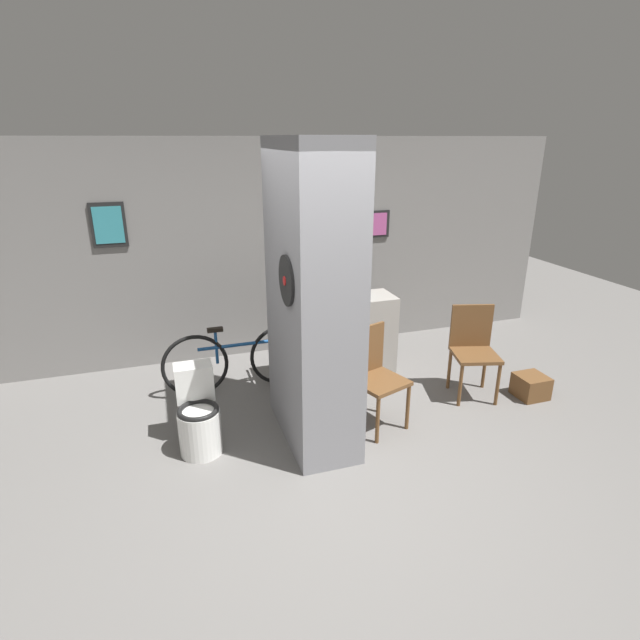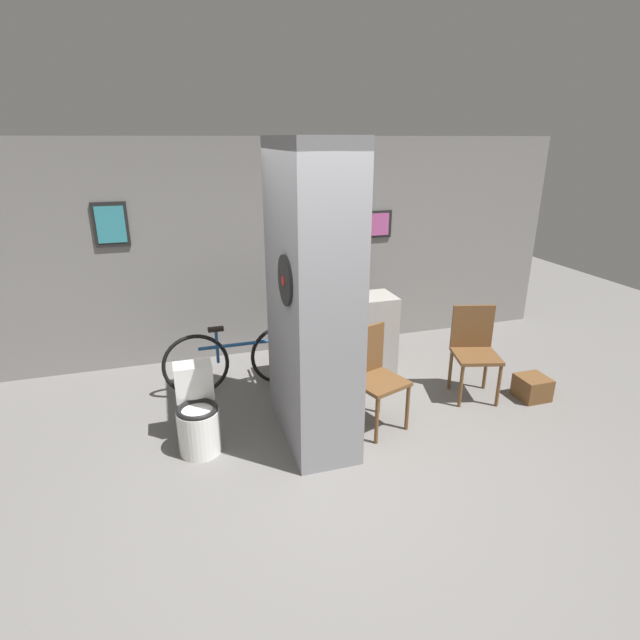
# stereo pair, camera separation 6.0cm
# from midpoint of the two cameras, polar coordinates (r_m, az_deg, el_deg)

# --- Properties ---
(ground_plane) EXTENTS (14.00, 14.00, 0.00)m
(ground_plane) POSITION_cam_midpoint_polar(r_m,az_deg,el_deg) (4.28, 0.27, -16.95)
(ground_plane) COLOR slate
(wall_back) EXTENTS (8.00, 0.09, 2.60)m
(wall_back) POSITION_cam_midpoint_polar(r_m,az_deg,el_deg) (6.11, -7.57, 7.87)
(wall_back) COLOR gray
(wall_back) RESTS_ON ground_plane
(pillar_center) EXTENTS (0.57, 1.20, 2.60)m
(pillar_center) POSITION_cam_midpoint_polar(r_m,az_deg,el_deg) (4.21, -1.31, 2.40)
(pillar_center) COLOR gray
(pillar_center) RESTS_ON ground_plane
(counter_shelf) EXTENTS (1.19, 0.44, 0.94)m
(counter_shelf) POSITION_cam_midpoint_polar(r_m,az_deg,el_deg) (5.58, 2.14, -2.12)
(counter_shelf) COLOR gray
(counter_shelf) RESTS_ON ground_plane
(toilet) EXTENTS (0.36, 0.52, 0.73)m
(toilet) POSITION_cam_midpoint_polar(r_m,az_deg,el_deg) (4.52, -14.10, -10.68)
(toilet) COLOR white
(toilet) RESTS_ON ground_plane
(chair_near_pillar) EXTENTS (0.56, 0.56, 0.96)m
(chair_near_pillar) POSITION_cam_midpoint_polar(r_m,az_deg,el_deg) (4.67, 5.79, -5.99)
(chair_near_pillar) COLOR brown
(chair_near_pillar) RESTS_ON ground_plane
(chair_by_doorway) EXTENTS (0.54, 0.54, 0.96)m
(chair_by_doorway) POSITION_cam_midpoint_polar(r_m,az_deg,el_deg) (5.43, 16.82, -2.93)
(chair_by_doorway) COLOR brown
(chair_by_doorway) RESTS_ON ground_plane
(bicycle) EXTENTS (1.61, 0.42, 0.74)m
(bicycle) POSITION_cam_midpoint_polar(r_m,az_deg,el_deg) (5.41, -9.50, -4.42)
(bicycle) COLOR black
(bicycle) RESTS_ON ground_plane
(bottle_tall) EXTENTS (0.08, 0.08, 0.30)m
(bottle_tall) POSITION_cam_midpoint_polar(r_m,az_deg,el_deg) (5.53, 4.85, 3.96)
(bottle_tall) COLOR #19598C
(bottle_tall) RESTS_ON counter_shelf
(floor_crate) EXTENTS (0.30, 0.30, 0.24)m
(floor_crate) POSITION_cam_midpoint_polar(r_m,az_deg,el_deg) (5.73, 22.67, -6.99)
(floor_crate) COLOR brown
(floor_crate) RESTS_ON ground_plane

